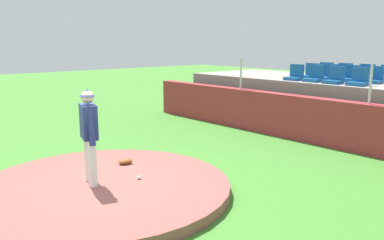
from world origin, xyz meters
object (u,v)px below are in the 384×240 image
(fielding_glove, at_px, (125,162))
(stadium_chair_4, at_px, (310,74))
(pitcher, at_px, (89,129))
(stadium_chair_9, at_px, (344,74))
(stadium_chair_6, at_px, (352,76))
(stadium_chair_0, at_px, (295,75))
(stadium_chair_5, at_px, (330,75))
(stadium_chair_10, at_px, (365,75))
(stadium_chair_7, at_px, (374,78))
(stadium_chair_3, at_px, (359,80))
(stadium_chair_1, at_px, (314,77))
(stadium_chair_2, at_px, (334,78))
(stadium_chair_8, at_px, (325,72))
(baseball, at_px, (139,177))

(fielding_glove, relative_size, stadium_chair_4, 0.60)
(pitcher, xyz_separation_m, stadium_chair_9, (-0.23, 9.41, 0.50))
(stadium_chair_4, distance_m, stadium_chair_6, 1.43)
(pitcher, xyz_separation_m, stadium_chair_0, (-0.92, 7.63, 0.50))
(stadium_chair_4, xyz_separation_m, stadium_chair_5, (0.72, -0.00, 0.00))
(fielding_glove, bearing_deg, stadium_chair_10, -173.69)
(stadium_chair_6, distance_m, stadium_chair_9, 1.14)
(stadium_chair_5, distance_m, stadium_chair_7, 1.39)
(stadium_chair_3, height_order, stadium_chair_10, same)
(stadium_chair_1, height_order, stadium_chair_9, same)
(stadium_chair_0, relative_size, stadium_chair_7, 1.00)
(stadium_chair_7, xyz_separation_m, stadium_chair_9, (-1.41, 0.87, 0.00))
(pitcher, bearing_deg, stadium_chair_0, 114.30)
(stadium_chair_1, bearing_deg, stadium_chair_5, -91.64)
(stadium_chair_6, relative_size, stadium_chair_7, 1.00)
(stadium_chair_2, relative_size, stadium_chair_7, 1.00)
(stadium_chair_3, distance_m, stadium_chair_6, 1.16)
(stadium_chair_3, bearing_deg, stadium_chair_7, -89.83)
(stadium_chair_10, bearing_deg, stadium_chair_0, 51.08)
(stadium_chair_3, distance_m, stadium_chair_8, 2.77)
(stadium_chair_5, distance_m, stadium_chair_10, 1.14)
(stadium_chair_2, relative_size, stadium_chair_6, 1.00)
(stadium_chair_10, bearing_deg, fielding_glove, 82.49)
(stadium_chair_4, distance_m, stadium_chair_7, 2.11)
(stadium_chair_4, height_order, stadium_chair_10, same)
(stadium_chair_2, xyz_separation_m, stadium_chair_8, (-1.39, 1.82, 0.00))
(pitcher, height_order, stadium_chair_9, stadium_chair_9)
(stadium_chair_3, height_order, stadium_chair_8, same)
(stadium_chair_1, xyz_separation_m, stadium_chair_8, (-0.69, 1.76, 0.00))
(pitcher, distance_m, stadium_chair_2, 7.62)
(stadium_chair_0, distance_m, stadium_chair_10, 2.29)
(baseball, relative_size, stadium_chair_4, 0.15)
(stadium_chair_1, height_order, stadium_chair_2, same)
(stadium_chair_1, xyz_separation_m, stadium_chair_5, (0.03, 0.88, 0.00))
(stadium_chair_6, xyz_separation_m, stadium_chair_10, (0.02, 0.87, 0.00))
(baseball, bearing_deg, stadium_chair_8, 98.72)
(baseball, xyz_separation_m, stadium_chair_9, (-0.63, 8.64, 1.47))
(stadium_chair_1, distance_m, stadium_chair_6, 1.16)
(fielding_glove, xyz_separation_m, stadium_chair_10, (1.10, 8.32, 1.46))
(stadium_chair_0, height_order, stadium_chair_2, same)
(stadium_chair_2, distance_m, stadium_chair_4, 1.69)
(stadium_chair_1, relative_size, stadium_chair_9, 1.00)
(stadium_chair_9, bearing_deg, fielding_glove, 87.58)
(fielding_glove, distance_m, stadium_chair_3, 6.91)
(stadium_chair_6, bearing_deg, stadium_chair_0, 32.60)
(stadium_chair_0, height_order, stadium_chair_1, same)
(stadium_chair_4, bearing_deg, stadium_chair_6, -179.74)
(stadium_chair_3, relative_size, stadium_chair_6, 1.00)
(stadium_chair_9, bearing_deg, stadium_chair_5, 91.30)
(stadium_chair_7, height_order, stadium_chair_9, same)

